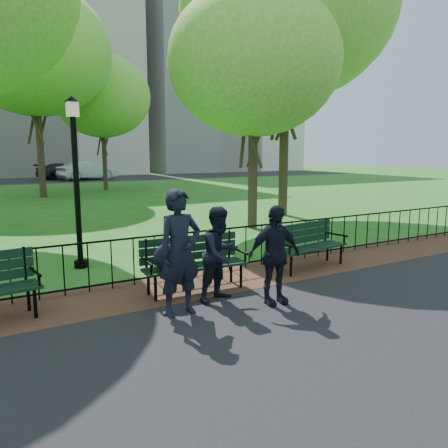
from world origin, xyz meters
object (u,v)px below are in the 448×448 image
lamppost (76,177)px  tree_mid_e (287,7)px  park_bench_right_a (307,241)px  sedan_silver (87,171)px  sedan_dark (65,171)px  person_mid (220,254)px  park_bench_main (182,257)px  person_right (274,255)px  tree_near_e (254,62)px  tree_far_e (102,96)px  tree_far_c (34,50)px  person_left (180,252)px

lamppost → tree_mid_e: (8.52, 4.11, 5.66)m
park_bench_right_a → tree_mid_e: bearing=47.7°
sedan_silver → sedan_dark: bearing=20.7°
person_mid → sedan_silver: (5.64, 32.92, 0.05)m
park_bench_main → lamppost: lamppost is taller
person_right → tree_near_e: bearing=63.1°
tree_far_e → sedan_silver: 11.86m
lamppost → park_bench_right_a: bearing=-30.7°
tree_far_c → tree_near_e: bearing=-72.5°
lamppost → sedan_silver: bearing=76.5°
tree_near_e → tree_far_e: 16.79m
person_mid → person_right: bearing=-57.6°
park_bench_right_a → sedan_dark: 34.14m
lamppost → tree_far_c: size_ratio=0.32×
tree_mid_e → person_right: size_ratio=6.91×
person_left → person_mid: bearing=11.7°
tree_far_e → park_bench_main: bearing=-102.2°
park_bench_main → sedan_dark: size_ratio=0.38×
park_bench_right_a → sedan_dark: sedan_dark is taller
park_bench_right_a → person_right: bearing=-151.3°
person_right → sedan_dark: bearing=88.8°
park_bench_main → park_bench_right_a: (2.95, 0.23, -0.06)m
lamppost → sedan_silver: lamppost is taller
tree_far_c → person_mid: size_ratio=7.06×
person_mid → sedan_dark: (4.16, 34.95, -0.06)m
person_mid → sedan_dark: person_mid is taller
person_left → sedan_silver: (6.46, 33.16, -0.12)m
person_left → sedan_dark: bearing=77.4°
park_bench_main → person_mid: person_mid is taller
tree_far_c → tree_far_e: size_ratio=1.28×
tree_near_e → person_mid: bearing=-128.4°
lamppost → person_right: bearing=-60.8°
sedan_silver → person_left: bearing=153.5°
lamppost → tree_far_e: 20.25m
person_right → sedan_dark: 35.70m
tree_near_e → person_right: (-3.70, -6.06, -4.28)m
park_bench_right_a → tree_near_e: size_ratio=0.25×
tree_near_e → sedan_dark: (-0.19, 29.46, -4.36)m
lamppost → tree_mid_e: bearing=25.7°
lamppost → person_left: 3.69m
park_bench_main → person_left: (-0.43, -0.86, 0.31)m
park_bench_right_a → person_left: (-3.38, -1.09, 0.36)m
tree_mid_e → tree_far_c: tree_mid_e is taller
tree_near_e → person_mid: (-4.35, -5.49, -4.30)m
person_left → person_mid: 0.86m
park_bench_main → tree_mid_e: size_ratio=0.17×
person_mid → person_right: person_right is taller
lamppost → sedan_dark: (5.65, 31.69, -1.18)m
park_bench_main → lamppost: (-1.11, 2.64, 1.26)m
park_bench_main → tree_near_e: (4.73, 4.87, 4.44)m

